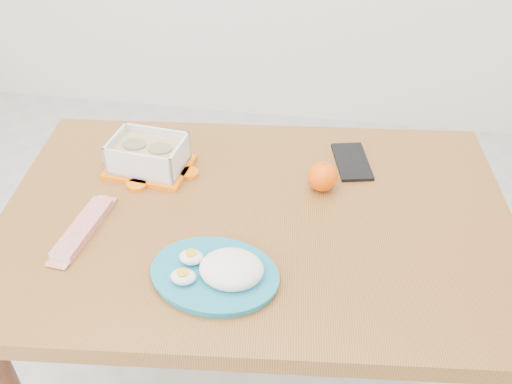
% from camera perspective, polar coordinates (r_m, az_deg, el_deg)
% --- Properties ---
extents(dining_table, '(1.16, 0.83, 0.75)m').
position_cam_1_polar(dining_table, '(1.29, -0.00, -6.02)').
color(dining_table, brown).
rests_on(dining_table, ground).
extents(food_container, '(0.20, 0.16, 0.08)m').
position_cam_1_polar(food_container, '(1.35, -10.70, 3.65)').
color(food_container, orange).
rests_on(food_container, dining_table).
extents(orange_fruit, '(0.07, 0.07, 0.07)m').
position_cam_1_polar(orange_fruit, '(1.27, 6.67, 1.54)').
color(orange_fruit, '#FF6305').
rests_on(orange_fruit, dining_table).
extents(rice_plate, '(0.27, 0.27, 0.07)m').
position_cam_1_polar(rice_plate, '(1.06, -3.65, -7.87)').
color(rice_plate, teal).
rests_on(rice_plate, dining_table).
extents(candy_bar, '(0.06, 0.19, 0.02)m').
position_cam_1_polar(candy_bar, '(1.22, -16.90, -3.47)').
color(candy_bar, '#B90909').
rests_on(candy_bar, dining_table).
extents(smartphone, '(0.11, 0.16, 0.01)m').
position_cam_1_polar(smartphone, '(1.38, 9.56, 3.02)').
color(smartphone, black).
rests_on(smartphone, dining_table).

